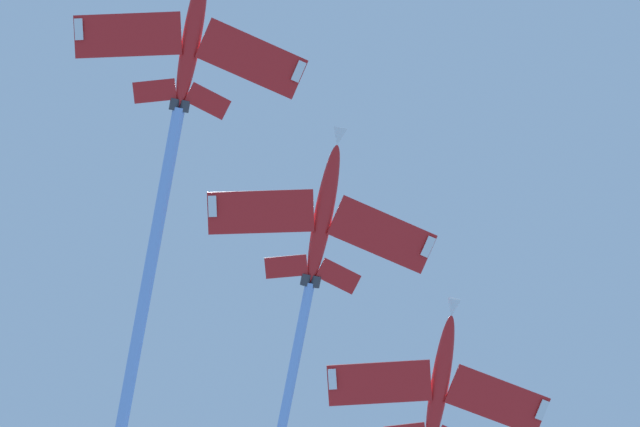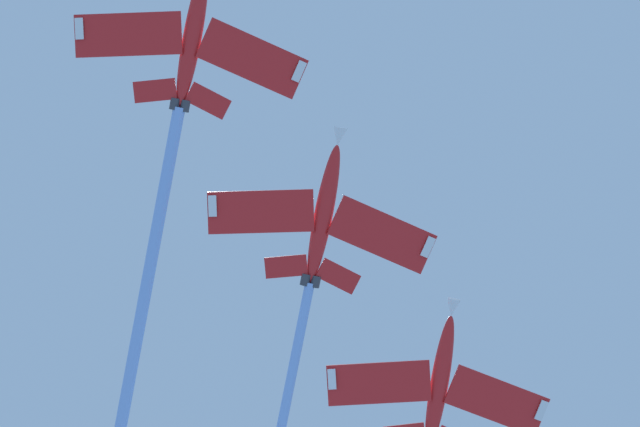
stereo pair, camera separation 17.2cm
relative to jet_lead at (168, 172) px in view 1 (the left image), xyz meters
name	(u,v)px [view 1 (the left image)]	position (x,y,z in m)	size (l,w,h in m)	color
jet_lead	(168,172)	(0.00, 0.00, 0.00)	(20.10, 47.29, 21.32)	red
jet_second	(304,314)	(-12.96, -9.47, -5.01)	(20.09, 46.27, 21.14)	red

